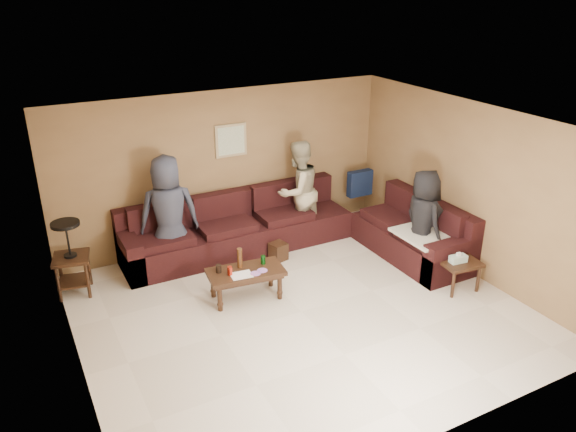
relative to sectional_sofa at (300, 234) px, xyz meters
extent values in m
plane|color=beige|center=(-0.81, -1.52, -0.33)|extent=(5.50, 5.50, 0.00)
cube|color=white|center=(-0.81, -1.52, 2.12)|extent=(5.50, 5.00, 0.10)
cube|color=olive|center=(-0.81, 0.98, 0.92)|extent=(5.50, 0.10, 2.50)
cube|color=olive|center=(-0.81, -4.02, 0.92)|extent=(5.50, 0.10, 2.50)
cube|color=olive|center=(-3.56, -1.52, 0.92)|extent=(0.10, 5.00, 2.50)
cube|color=olive|center=(1.94, -1.52, 0.92)|extent=(0.10, 5.00, 2.50)
cube|color=black|center=(-0.81, 0.53, -0.10)|extent=(3.70, 0.90, 0.45)
cube|color=black|center=(-0.81, 0.86, 0.35)|extent=(3.70, 0.24, 0.45)
cube|color=black|center=(-2.54, 0.53, -0.01)|extent=(0.24, 0.90, 0.63)
cube|color=black|center=(1.49, -0.92, -0.10)|extent=(0.90, 2.00, 0.45)
cube|color=black|center=(1.82, -0.92, 0.35)|extent=(0.24, 2.00, 0.45)
cube|color=black|center=(1.49, -1.80, -0.01)|extent=(0.90, 0.24, 0.63)
cube|color=#111C38|center=(1.49, 0.53, 0.42)|extent=(0.45, 0.14, 0.45)
cube|color=beige|center=(1.49, -1.37, 0.25)|extent=(1.00, 0.85, 0.04)
cube|color=#311C10|center=(-1.31, -0.86, 0.07)|extent=(1.08, 0.63, 0.06)
cube|color=#311C10|center=(-1.31, -0.86, 0.02)|extent=(0.99, 0.55, 0.05)
cylinder|color=#311C10|center=(-1.75, -0.99, -0.14)|extent=(0.07, 0.07, 0.37)
cylinder|color=#311C10|center=(-0.92, -1.09, -0.14)|extent=(0.07, 0.07, 0.37)
cylinder|color=#311C10|center=(-1.70, -0.62, -0.14)|extent=(0.07, 0.07, 0.37)
cylinder|color=#311C10|center=(-0.87, -0.72, -0.14)|extent=(0.07, 0.07, 0.37)
cylinder|color=red|center=(-1.55, -0.87, 0.16)|extent=(0.07, 0.07, 0.12)
cylinder|color=#11641B|center=(-1.02, -0.80, 0.16)|extent=(0.07, 0.07, 0.12)
cylinder|color=#3E220E|center=(-1.34, -0.74, 0.24)|extent=(0.07, 0.07, 0.28)
cylinder|color=black|center=(-1.65, -0.74, 0.16)|extent=(0.08, 0.08, 0.11)
cube|color=silver|center=(-1.42, -0.96, 0.10)|extent=(0.30, 0.25, 0.00)
cylinder|color=#F2558F|center=(-1.23, -1.01, 0.10)|extent=(0.14, 0.14, 0.01)
cylinder|color=#F2558F|center=(-1.12, -0.97, 0.10)|extent=(0.14, 0.14, 0.01)
cube|color=#311C10|center=(-3.36, 0.38, 0.22)|extent=(0.56, 0.56, 0.05)
cube|color=#311C10|center=(-3.36, 0.38, -0.14)|extent=(0.49, 0.49, 0.03)
cylinder|color=#311C10|center=(-3.58, 0.23, -0.05)|extent=(0.05, 0.05, 0.55)
cylinder|color=#311C10|center=(-3.21, 0.15, -0.05)|extent=(0.05, 0.05, 0.55)
cylinder|color=#311C10|center=(-3.50, 0.60, -0.05)|extent=(0.05, 0.05, 0.55)
cylinder|color=#311C10|center=(-3.13, 0.52, -0.05)|extent=(0.05, 0.05, 0.55)
cylinder|color=black|center=(-3.36, 0.38, 0.26)|extent=(0.17, 0.17, 0.03)
cylinder|color=black|center=(-3.36, 0.38, 0.50)|extent=(0.03, 0.03, 0.45)
cylinder|color=black|center=(-3.36, 0.38, 0.72)|extent=(0.38, 0.38, 0.05)
cube|color=#311C10|center=(1.42, -2.03, 0.09)|extent=(0.57, 0.48, 0.05)
cylinder|color=#311C10|center=(1.19, -2.17, -0.12)|extent=(0.05, 0.05, 0.41)
cylinder|color=#311C10|center=(1.61, -2.21, -0.12)|extent=(0.05, 0.05, 0.41)
cylinder|color=#311C10|center=(1.23, -1.85, -0.12)|extent=(0.05, 0.05, 0.41)
cylinder|color=#311C10|center=(1.64, -1.89, -0.12)|extent=(0.05, 0.05, 0.41)
cube|color=silver|center=(1.37, -2.03, 0.16)|extent=(0.25, 0.14, 0.10)
cube|color=silver|center=(1.37, -2.03, 0.23)|extent=(0.06, 0.04, 0.05)
cube|color=#311C10|center=(-0.41, -0.06, -0.19)|extent=(0.28, 0.28, 0.28)
cube|color=#9E8A62|center=(-0.71, 0.96, 1.37)|extent=(0.52, 0.03, 0.52)
cube|color=beige|center=(-0.71, 0.95, 1.37)|extent=(0.44, 0.01, 0.44)
imported|color=#2B2E3C|center=(-1.93, 0.46, 0.55)|extent=(0.95, 0.71, 1.76)
imported|color=tan|center=(0.23, 0.48, 0.52)|extent=(0.96, 0.84, 1.68)
imported|color=black|center=(1.35, -1.27, 0.45)|extent=(0.56, 0.80, 1.54)
camera|label=1|loc=(-3.91, -6.99, 3.77)|focal=35.00mm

